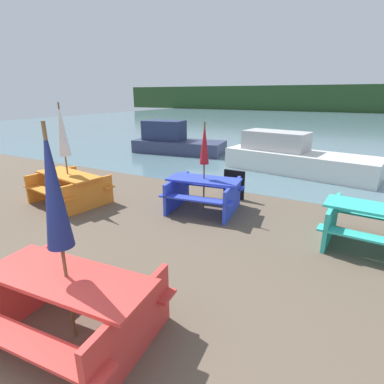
{
  "coord_description": "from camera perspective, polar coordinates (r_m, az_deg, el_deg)",
  "views": [
    {
      "loc": [
        2.64,
        -0.19,
        2.6
      ],
      "look_at": [
        0.05,
        4.5,
        0.85
      ],
      "focal_mm": 28.0,
      "sensor_mm": 36.0,
      "label": 1
    }
  ],
  "objects": [
    {
      "name": "umbrella_crimson",
      "position": [
        6.68,
        2.38,
        9.0
      ],
      "size": [
        0.21,
        0.21,
        2.04
      ],
      "color": "brown",
      "rests_on": "ground_plane"
    },
    {
      "name": "picnic_table_orange",
      "position": [
        8.01,
        -22.36,
        1.2
      ],
      "size": [
        2.01,
        1.64,
        0.75
      ],
      "rotation": [
        0.0,
        0.0,
        -0.15
      ],
      "color": "orange",
      "rests_on": "ground_plane"
    },
    {
      "name": "picnic_table_red",
      "position": [
        3.68,
        -22.21,
        -18.65
      ],
      "size": [
        2.01,
        1.55,
        0.79
      ],
      "rotation": [
        0.0,
        0.0,
        0.09
      ],
      "color": "red",
      "rests_on": "ground_plane"
    },
    {
      "name": "boat_second",
      "position": [
        14.15,
        -3.39,
        9.62
      ],
      "size": [
        4.33,
        2.16,
        1.45
      ],
      "rotation": [
        0.0,
        0.0,
        0.14
      ],
      "color": "#333856",
      "rests_on": "water"
    },
    {
      "name": "far_treeline",
      "position": [
        52.71,
        27.07,
        15.57
      ],
      "size": [
        80.0,
        1.6,
        4.0
      ],
      "color": "#284723",
      "rests_on": "water"
    },
    {
      "name": "boat",
      "position": [
        11.06,
        18.84,
        6.22
      ],
      "size": [
        5.18,
        2.39,
        1.36
      ],
      "rotation": [
        0.0,
        0.0,
        -0.16
      ],
      "color": "silver",
      "rests_on": "water"
    },
    {
      "name": "umbrella_white",
      "position": [
        7.76,
        -23.55,
        10.71
      ],
      "size": [
        0.29,
        0.29,
        2.43
      ],
      "color": "brown",
      "rests_on": "ground_plane"
    },
    {
      "name": "water",
      "position": [
        32.85,
        24.74,
        11.96
      ],
      "size": [
        60.0,
        50.0,
        0.0
      ],
      "color": "slate",
      "rests_on": "ground_plane"
    },
    {
      "name": "umbrella_navy",
      "position": [
        3.13,
        -24.93,
        0.42
      ],
      "size": [
        0.26,
        0.26,
        2.38
      ],
      "color": "brown",
      "rests_on": "ground_plane"
    },
    {
      "name": "picnic_table_blue",
      "position": [
        6.94,
        2.26,
        0.14
      ],
      "size": [
        1.81,
        1.59,
        0.77
      ],
      "rotation": [
        0.0,
        0.0,
        0.13
      ],
      "color": "blue",
      "rests_on": "ground_plane"
    },
    {
      "name": "picnic_table_teal",
      "position": [
        6.12,
        30.77,
        -5.17
      ],
      "size": [
        1.59,
        1.47,
        0.76
      ],
      "rotation": [
        0.0,
        0.0,
        -0.06
      ],
      "color": "#33B7A8",
      "rests_on": "ground_plane"
    },
    {
      "name": "signboard",
      "position": [
        7.84,
        8.0,
        1.44
      ],
      "size": [
        0.55,
        0.08,
        0.75
      ],
      "color": "black",
      "rests_on": "ground_plane"
    }
  ]
}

